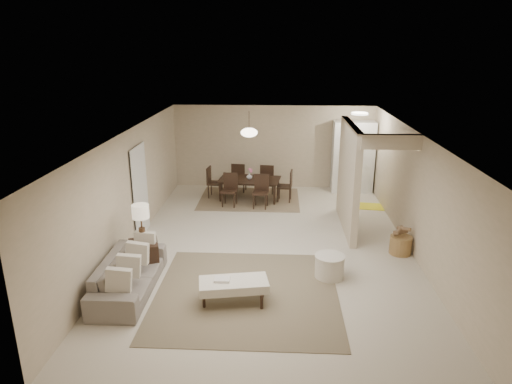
# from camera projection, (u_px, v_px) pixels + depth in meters

# --- Properties ---
(floor) EXTENTS (9.00, 9.00, 0.00)m
(floor) POSITION_uv_depth(u_px,v_px,m) (270.00, 247.00, 9.92)
(floor) COLOR beige
(floor) RESTS_ON ground
(ceiling) EXTENTS (9.00, 9.00, 0.00)m
(ceiling) POSITION_uv_depth(u_px,v_px,m) (271.00, 133.00, 9.16)
(ceiling) COLOR white
(ceiling) RESTS_ON back_wall
(back_wall) EXTENTS (6.00, 0.00, 6.00)m
(back_wall) POSITION_uv_depth(u_px,v_px,m) (273.00, 147.00, 13.82)
(back_wall) COLOR #B9AB8C
(back_wall) RESTS_ON floor
(left_wall) EXTENTS (0.00, 9.00, 9.00)m
(left_wall) POSITION_uv_depth(u_px,v_px,m) (129.00, 190.00, 9.68)
(left_wall) COLOR #B9AB8C
(left_wall) RESTS_ON floor
(right_wall) EXTENTS (0.00, 9.00, 9.00)m
(right_wall) POSITION_uv_depth(u_px,v_px,m) (416.00, 195.00, 9.39)
(right_wall) COLOR #B9AB8C
(right_wall) RESTS_ON floor
(partition) EXTENTS (0.15, 2.50, 2.50)m
(partition) POSITION_uv_depth(u_px,v_px,m) (348.00, 177.00, 10.64)
(partition) COLOR #B9AB8C
(partition) RESTS_ON floor
(doorway) EXTENTS (0.04, 0.90, 2.04)m
(doorway) POSITION_uv_depth(u_px,v_px,m) (140.00, 192.00, 10.32)
(doorway) COLOR black
(doorway) RESTS_ON floor
(pantry_cabinet) EXTENTS (1.20, 0.55, 2.10)m
(pantry_cabinet) POSITION_uv_depth(u_px,v_px,m) (353.00, 157.00, 13.43)
(pantry_cabinet) COLOR white
(pantry_cabinet) RESTS_ON floor
(flush_light) EXTENTS (0.44, 0.44, 0.05)m
(flush_light) POSITION_uv_depth(u_px,v_px,m) (360.00, 114.00, 12.10)
(flush_light) COLOR white
(flush_light) RESTS_ON ceiling
(living_rug) EXTENTS (3.20, 3.20, 0.01)m
(living_rug) POSITION_uv_depth(u_px,v_px,m) (247.00, 293.00, 8.06)
(living_rug) COLOR brown
(living_rug) RESTS_ON floor
(sofa) EXTENTS (2.18, 0.88, 0.63)m
(sofa) POSITION_uv_depth(u_px,v_px,m) (129.00, 275.00, 8.06)
(sofa) COLOR gray
(sofa) RESTS_ON floor
(ottoman_bench) EXTENTS (1.23, 0.73, 0.41)m
(ottoman_bench) POSITION_uv_depth(u_px,v_px,m) (234.00, 285.00, 7.68)
(ottoman_bench) COLOR silver
(ottoman_bench) RESTS_ON living_rug
(side_table) EXTENTS (0.69, 0.69, 0.60)m
(side_table) POSITION_uv_depth(u_px,v_px,m) (144.00, 257.00, 8.79)
(side_table) COLOR black
(side_table) RESTS_ON floor
(table_lamp) EXTENTS (0.32, 0.32, 0.76)m
(table_lamp) POSITION_uv_depth(u_px,v_px,m) (141.00, 215.00, 8.53)
(table_lamp) COLOR #4E3521
(table_lamp) RESTS_ON side_table
(round_pouf) EXTENTS (0.57, 0.57, 0.44)m
(round_pouf) POSITION_uv_depth(u_px,v_px,m) (329.00, 266.00, 8.57)
(round_pouf) COLOR silver
(round_pouf) RESTS_ON floor
(wicker_basket) EXTENTS (0.56, 0.56, 0.39)m
(wicker_basket) POSITION_uv_depth(u_px,v_px,m) (401.00, 245.00, 9.56)
(wicker_basket) COLOR olive
(wicker_basket) RESTS_ON floor
(dining_rug) EXTENTS (2.80, 2.10, 0.01)m
(dining_rug) POSITION_uv_depth(u_px,v_px,m) (249.00, 199.00, 13.01)
(dining_rug) COLOR #7C644D
(dining_rug) RESTS_ON floor
(dining_table) EXTENTS (1.80, 1.14, 0.60)m
(dining_table) POSITION_uv_depth(u_px,v_px,m) (249.00, 189.00, 12.92)
(dining_table) COLOR black
(dining_table) RESTS_ON dining_rug
(dining_chairs) EXTENTS (2.43, 1.87, 0.89)m
(dining_chairs) POSITION_uv_depth(u_px,v_px,m) (249.00, 184.00, 12.88)
(dining_chairs) COLOR black
(dining_chairs) RESTS_ON dining_rug
(vase) EXTENTS (0.20, 0.20, 0.17)m
(vase) POSITION_uv_depth(u_px,v_px,m) (249.00, 176.00, 12.81)
(vase) COLOR white
(vase) RESTS_ON dining_table
(yellow_mat) EXTENTS (1.01, 0.69, 0.01)m
(yellow_mat) POSITION_uv_depth(u_px,v_px,m) (371.00, 206.00, 12.41)
(yellow_mat) COLOR yellow
(yellow_mat) RESTS_ON floor
(pendant_light) EXTENTS (0.46, 0.46, 0.71)m
(pendant_light) POSITION_uv_depth(u_px,v_px,m) (249.00, 133.00, 12.43)
(pendant_light) COLOR #4E3521
(pendant_light) RESTS_ON ceiling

